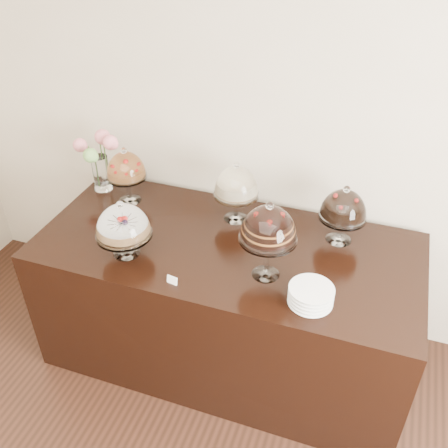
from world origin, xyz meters
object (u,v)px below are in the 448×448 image
(cake_stand_cheesecake, at_px, (236,184))
(flower_vase, at_px, (99,157))
(display_counter, at_px, (227,302))
(cake_stand_dark_choco, at_px, (344,207))
(plate_stack, at_px, (311,296))
(cake_stand_fruit_tart, at_px, (126,168))
(cake_stand_sugar_sponge, at_px, (123,223))
(cake_stand_choco_layer, at_px, (268,227))

(cake_stand_cheesecake, relative_size, flower_vase, 0.98)
(display_counter, distance_m, cake_stand_dark_choco, 0.94)
(cake_stand_cheesecake, distance_m, plate_stack, 0.84)
(cake_stand_fruit_tart, bearing_deg, display_counter, -17.93)
(display_counter, distance_m, flower_vase, 1.24)
(display_counter, xyz_separation_m, plate_stack, (0.54, -0.31, 0.50))
(display_counter, xyz_separation_m, flower_vase, (-0.99, 0.32, 0.68))
(cake_stand_fruit_tart, height_order, flower_vase, flower_vase)
(cake_stand_sugar_sponge, xyz_separation_m, cake_stand_fruit_tart, (-0.25, 0.50, 0.03))
(flower_vase, bearing_deg, cake_stand_choco_layer, -21.14)
(cake_stand_cheesecake, xyz_separation_m, cake_stand_fruit_tart, (-0.72, -0.03, -0.01))
(cake_stand_cheesecake, bearing_deg, plate_stack, -45.14)
(cake_stand_fruit_tart, bearing_deg, flower_vase, 162.79)
(display_counter, bearing_deg, cake_stand_cheesecake, 97.49)
(cake_stand_fruit_tart, height_order, plate_stack, cake_stand_fruit_tart)
(display_counter, height_order, cake_stand_fruit_tart, cake_stand_fruit_tart)
(cake_stand_choco_layer, relative_size, flower_vase, 1.13)
(display_counter, distance_m, cake_stand_fruit_tart, 1.05)
(cake_stand_cheesecake, height_order, cake_stand_fruit_tart, cake_stand_cheesecake)
(display_counter, relative_size, cake_stand_dark_choco, 6.09)
(cake_stand_sugar_sponge, xyz_separation_m, flower_vase, (-0.48, 0.57, 0.03))
(cake_stand_fruit_tart, bearing_deg, cake_stand_sugar_sponge, -63.74)
(display_counter, bearing_deg, plate_stack, -29.57)
(cake_stand_choco_layer, bearing_deg, flower_vase, 158.86)
(cake_stand_fruit_tart, xyz_separation_m, flower_vase, (-0.24, 0.07, -0.00))
(cake_stand_sugar_sponge, relative_size, cake_stand_cheesecake, 0.88)
(cake_stand_sugar_sponge, bearing_deg, cake_stand_dark_choco, 25.26)
(cake_stand_dark_choco, bearing_deg, plate_stack, -95.45)
(cake_stand_dark_choco, bearing_deg, cake_stand_fruit_tart, -179.17)
(display_counter, bearing_deg, flower_vase, 162.24)
(cake_stand_sugar_sponge, xyz_separation_m, cake_stand_dark_choco, (1.10, 0.52, 0.02))
(cake_stand_sugar_sponge, height_order, cake_stand_fruit_tart, cake_stand_fruit_tart)
(cake_stand_sugar_sponge, xyz_separation_m, plate_stack, (1.05, -0.05, -0.16))
(cake_stand_sugar_sponge, relative_size, cake_stand_choco_layer, 0.76)
(cake_stand_choco_layer, distance_m, flower_vase, 1.36)
(flower_vase, bearing_deg, cake_stand_fruit_tart, -17.21)
(cake_stand_dark_choco, relative_size, plate_stack, 1.66)
(display_counter, relative_size, flower_vase, 5.49)
(flower_vase, xyz_separation_m, plate_stack, (1.53, -0.63, -0.19))
(cake_stand_sugar_sponge, distance_m, cake_stand_dark_choco, 1.22)
(cake_stand_fruit_tart, relative_size, flower_vase, 0.94)
(cake_stand_fruit_tart, distance_m, plate_stack, 1.42)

